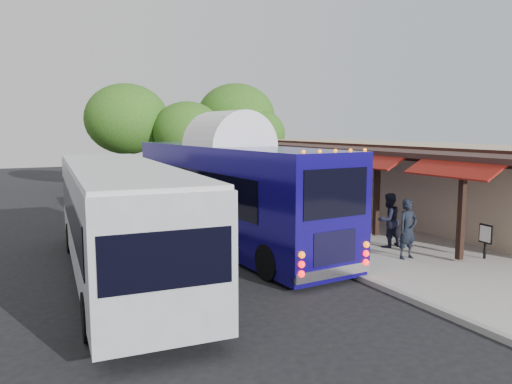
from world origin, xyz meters
TOP-DOWN VIEW (x-y plane):
  - ground at (0.00, 0.00)m, footprint 90.00×90.00m
  - sidewalk at (5.00, 4.00)m, footprint 10.00×40.00m
  - curb at (0.05, 4.00)m, footprint 0.20×40.00m
  - station_shelter at (8.38, 4.00)m, footprint 8.15×20.00m
  - coach_bus at (-1.45, 2.14)m, footprint 3.47×12.51m
  - city_bus at (-6.00, -0.34)m, footprint 3.50×12.44m
  - ped_a at (2.58, -2.96)m, footprint 0.72×0.49m
  - ped_b at (3.09, -1.48)m, footprint 0.98×0.79m
  - ped_c at (2.23, 10.45)m, footprint 1.05×0.60m
  - ped_d at (3.40, 7.17)m, footprint 1.36×1.22m
  - sign_board at (4.78, -4.13)m, footprint 0.09×0.51m
  - tree_left at (2.40, 18.01)m, footprint 4.80×4.80m
  - tree_mid at (7.34, 20.87)m, footprint 6.06×6.06m
  - tree_right at (8.18, 19.19)m, footprint 4.54×4.54m
  - tree_far at (-1.17, 20.54)m, footprint 5.78×5.78m

SIDE VIEW (x-z plane):
  - ground at x=0.00m, z-range 0.00..0.00m
  - sidewalk at x=5.00m, z-range 0.00..0.15m
  - curb at x=0.05m, z-range -0.01..0.15m
  - sign_board at x=4.78m, z-range 0.35..1.48m
  - ped_c at x=2.23m, z-range 0.15..1.84m
  - ped_d at x=3.40m, z-range 0.15..1.98m
  - ped_b at x=3.09m, z-range 0.15..2.08m
  - ped_a at x=2.58m, z-range 0.15..2.09m
  - city_bus at x=-6.00m, z-range 0.17..3.48m
  - station_shelter at x=8.38m, z-range 0.05..3.65m
  - coach_bus at x=-1.45m, z-range 0.15..4.11m
  - tree_right at x=8.18m, z-range 0.97..6.78m
  - tree_left at x=2.40m, z-range 1.02..7.16m
  - tree_far at x=-1.17m, z-range 1.24..8.64m
  - tree_mid at x=7.34m, z-range 1.29..9.05m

